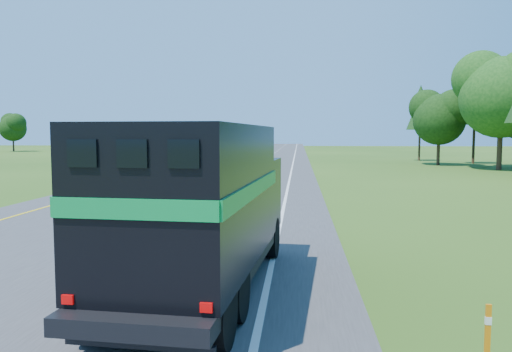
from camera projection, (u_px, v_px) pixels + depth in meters
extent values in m
cube|color=#38383A|center=(236.00, 168.00, 49.45)|extent=(15.00, 260.00, 0.04)
cube|color=yellow|center=(182.00, 168.00, 49.92)|extent=(0.15, 260.00, 0.01)
cube|color=white|center=(292.00, 169.00, 48.98)|extent=(0.15, 260.00, 0.01)
cylinder|color=black|center=(197.00, 235.00, 13.99)|extent=(0.43, 1.12, 1.10)
cylinder|color=black|center=(271.00, 237.00, 13.65)|extent=(0.43, 1.12, 1.10)
cylinder|color=black|center=(126.00, 286.00, 9.29)|extent=(0.43, 1.12, 1.10)
cylinder|color=black|center=(236.00, 291.00, 8.95)|extent=(0.43, 1.12, 1.10)
cylinder|color=black|center=(95.00, 308.00, 8.12)|extent=(0.43, 1.12, 1.10)
cylinder|color=black|center=(220.00, 315.00, 7.78)|extent=(0.43, 1.12, 1.10)
cube|color=black|center=(203.00, 260.00, 10.68)|extent=(3.00, 8.13, 0.28)
cube|color=black|center=(233.00, 193.00, 13.62)|extent=(2.57, 1.98, 1.89)
cube|color=black|center=(239.00, 173.00, 14.48)|extent=(2.19, 0.23, 0.60)
cube|color=black|center=(193.00, 195.00, 9.87)|extent=(2.93, 5.95, 2.74)
cube|color=#078737|center=(133.00, 209.00, 7.00)|extent=(2.48, 0.23, 0.30)
cube|color=#078737|center=(132.00, 187.00, 10.06)|extent=(0.49, 5.76, 0.30)
cube|color=#078737|center=(256.00, 189.00, 9.65)|extent=(0.49, 5.76, 0.30)
cube|color=black|center=(82.00, 153.00, 7.05)|extent=(0.45, 0.07, 0.40)
cube|color=black|center=(132.00, 154.00, 6.93)|extent=(0.45, 0.07, 0.40)
cube|color=black|center=(184.00, 154.00, 6.81)|extent=(0.45, 0.07, 0.40)
cube|color=black|center=(139.00, 345.00, 7.28)|extent=(2.29, 0.30, 0.10)
cube|color=#B20505|center=(68.00, 300.00, 7.28)|extent=(0.18, 0.05, 0.14)
cube|color=#B20505|center=(206.00, 308.00, 6.94)|extent=(0.18, 0.05, 0.14)
imported|color=silver|center=(210.00, 157.00, 53.06)|extent=(3.48, 7.13, 1.95)
imported|color=silver|center=(256.00, 145.00, 119.53)|extent=(2.09, 5.13, 1.74)
cube|color=orange|center=(487.00, 340.00, 7.01)|extent=(0.08, 0.04, 1.03)
cube|color=white|center=(488.00, 321.00, 6.98)|extent=(0.08, 0.05, 0.11)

